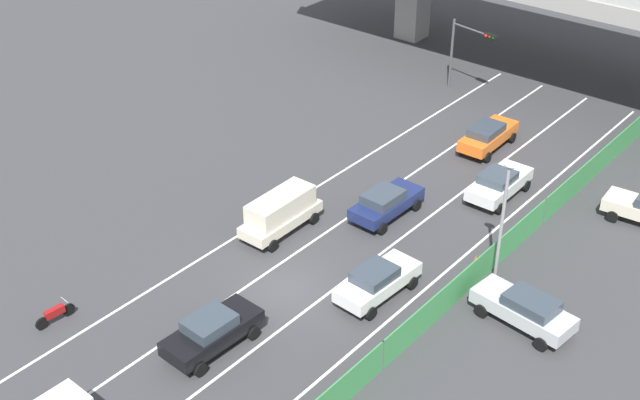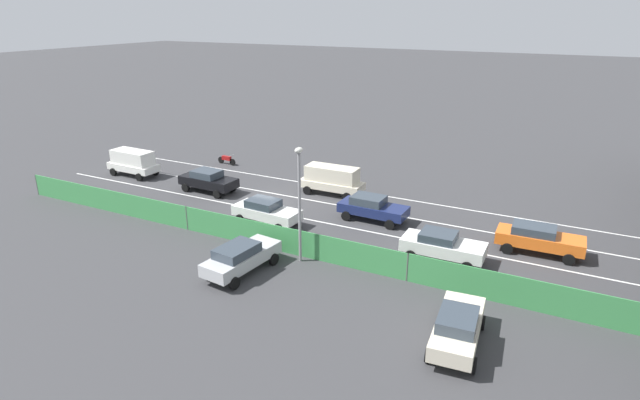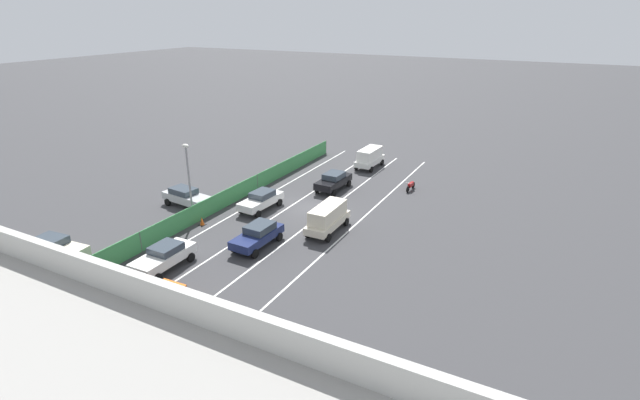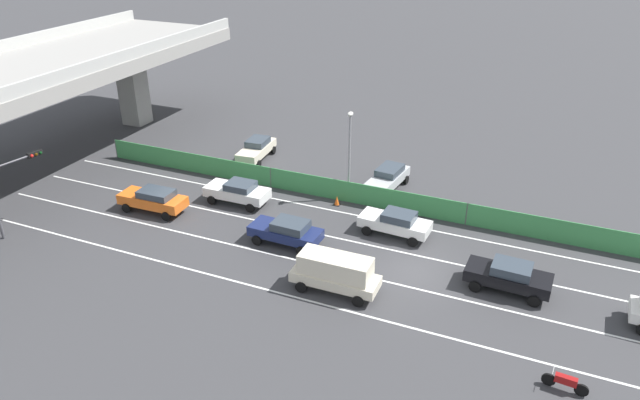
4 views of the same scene
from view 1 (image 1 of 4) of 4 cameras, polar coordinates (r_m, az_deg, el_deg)
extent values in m
plane|color=#38383A|center=(40.18, -2.13, -5.99)|extent=(300.00, 300.00, 0.00)
cube|color=silver|center=(46.30, -2.24, -0.37)|extent=(0.14, 47.05, 0.01)
cube|color=silver|center=(44.49, 0.96, -1.81)|extent=(0.14, 47.05, 0.01)
cube|color=silver|center=(42.86, 4.43, -3.36)|extent=(0.14, 47.05, 0.01)
cube|color=silver|center=(41.44, 8.17, -5.01)|extent=(0.14, 47.05, 0.01)
cube|color=#3D8E4C|center=(40.36, 10.21, -4.98)|extent=(0.06, 43.05, 1.56)
cylinder|color=#4C514C|center=(35.53, 4.21, -10.38)|extent=(0.10, 0.10, 1.56)
cylinder|color=#4C514C|center=(45.81, 14.79, -0.75)|extent=(0.10, 0.10, 1.56)
cube|color=orange|center=(52.65, 11.23, 4.23)|extent=(1.84, 4.74, 0.68)
cube|color=#333D47|center=(52.09, 11.10, 4.64)|extent=(1.57, 2.36, 0.46)
cylinder|color=black|center=(54.49, 11.18, 4.62)|extent=(0.24, 0.65, 0.64)
cylinder|color=black|center=(53.86, 12.77, 4.09)|extent=(0.24, 0.65, 0.64)
cylinder|color=black|center=(51.94, 9.52, 3.38)|extent=(0.24, 0.65, 0.64)
cylinder|color=black|center=(51.28, 11.17, 2.82)|extent=(0.24, 0.65, 0.64)
cube|color=black|center=(36.77, -7.22, -8.80)|extent=(1.97, 4.57, 0.67)
cube|color=#333D47|center=(36.34, -7.43, -8.18)|extent=(1.66, 2.10, 0.51)
cylinder|color=black|center=(38.37, -6.38, -7.69)|extent=(0.24, 0.65, 0.64)
cylinder|color=black|center=(37.33, -4.48, -8.88)|extent=(0.24, 0.65, 0.64)
cylinder|color=black|center=(36.93, -9.90, -9.87)|extent=(0.24, 0.65, 0.64)
cylinder|color=black|center=(35.85, -8.03, -11.19)|extent=(0.24, 0.65, 0.64)
cube|color=navy|center=(45.10, 4.50, -0.23)|extent=(1.89, 4.52, 0.61)
cube|color=#333D47|center=(44.56, 4.25, 0.21)|extent=(1.62, 2.13, 0.53)
cylinder|color=black|center=(46.85, 4.73, 0.41)|extent=(0.24, 0.65, 0.64)
cylinder|color=black|center=(45.99, 6.50, -0.35)|extent=(0.24, 0.65, 0.64)
cylinder|color=black|center=(44.77, 2.39, -1.12)|extent=(0.24, 0.65, 0.64)
cylinder|color=black|center=(43.87, 4.21, -1.94)|extent=(0.24, 0.65, 0.64)
cube|color=white|center=(39.38, 3.91, -5.49)|extent=(1.97, 4.57, 0.63)
cube|color=#333D47|center=(38.87, 3.70, -5.00)|extent=(1.62, 2.07, 0.50)
cylinder|color=black|center=(41.05, 4.31, -4.59)|extent=(0.26, 0.65, 0.64)
cylinder|color=black|center=(40.23, 6.22, -5.56)|extent=(0.26, 0.65, 0.64)
cylinder|color=black|center=(39.17, 1.48, -6.53)|extent=(0.26, 0.65, 0.64)
cylinder|color=black|center=(38.31, 3.43, -7.60)|extent=(0.26, 0.65, 0.64)
cube|color=silver|center=(47.69, 11.94, 1.06)|extent=(1.88, 4.52, 0.66)
cube|color=#333D47|center=(47.16, 11.84, 1.50)|extent=(1.63, 1.92, 0.46)
cylinder|color=black|center=(49.47, 11.80, 1.61)|extent=(0.23, 0.64, 0.64)
cylinder|color=black|center=(48.82, 13.68, 0.93)|extent=(0.23, 0.64, 0.64)
cylinder|color=black|center=(47.10, 10.02, 0.17)|extent=(0.23, 0.64, 0.64)
cylinder|color=black|center=(46.41, 11.96, -0.57)|extent=(0.23, 0.64, 0.64)
cube|color=beige|center=(43.79, -2.64, -1.26)|extent=(1.77, 4.80, 0.56)
cube|color=beige|center=(43.35, -2.66, -0.34)|extent=(1.55, 3.93, 1.10)
cylinder|color=black|center=(45.53, -2.09, -0.50)|extent=(0.23, 0.64, 0.64)
cylinder|color=black|center=(44.60, -0.42, -1.23)|extent=(0.23, 0.64, 0.64)
cylinder|color=black|center=(43.54, -4.88, -2.26)|extent=(0.23, 0.64, 0.64)
cylinder|color=black|center=(42.56, -3.19, -3.08)|extent=(0.23, 0.64, 0.64)
cylinder|color=black|center=(40.09, -16.50, -7.07)|extent=(0.15, 0.61, 0.60)
cylinder|color=black|center=(39.65, -18.15, -7.89)|extent=(0.15, 0.61, 0.60)
cube|color=maroon|center=(39.70, -17.39, -7.17)|extent=(0.35, 0.94, 0.36)
cylinder|color=#B2B2B2|center=(39.69, -16.77, -6.44)|extent=(0.60, 0.08, 0.03)
cube|color=#B2B5B7|center=(38.71, 13.46, -7.17)|extent=(4.76, 2.21, 0.66)
cube|color=#333D47|center=(38.22, 14.00, -6.71)|extent=(2.40, 1.75, 0.50)
cylinder|color=black|center=(39.05, 10.77, -7.32)|extent=(0.66, 0.29, 0.64)
cylinder|color=black|center=(40.22, 12.22, -6.21)|extent=(0.66, 0.29, 0.64)
cylinder|color=black|center=(37.85, 14.60, -9.35)|extent=(0.66, 0.29, 0.64)
cylinder|color=black|center=(39.05, 15.99, -8.13)|extent=(0.66, 0.29, 0.64)
cylinder|color=black|center=(47.31, 19.03, -1.06)|extent=(0.66, 0.27, 0.64)
cylinder|color=black|center=(48.76, 19.64, -0.16)|extent=(0.66, 0.27, 0.64)
cylinder|color=#47474C|center=(60.06, 8.82, 9.70)|extent=(0.18, 0.18, 4.93)
cylinder|color=#47474C|center=(58.21, 10.32, 11.13)|extent=(3.55, 0.77, 0.12)
cube|color=black|center=(57.37, 11.41, 10.71)|extent=(0.99, 0.45, 0.32)
sphere|color=red|center=(57.43, 11.07, 10.77)|extent=(0.20, 0.20, 0.20)
sphere|color=#3B2806|center=(57.25, 11.31, 10.68)|extent=(0.20, 0.20, 0.20)
sphere|color=black|center=(57.08, 11.54, 10.59)|extent=(0.20, 0.20, 0.20)
cylinder|color=gray|center=(39.81, 12.07, -1.77)|extent=(0.16, 0.16, 6.12)
ellipsoid|color=silver|center=(38.16, 12.61, 2.29)|extent=(0.60, 0.36, 0.28)
cone|color=orange|center=(42.06, 10.41, -4.05)|extent=(0.36, 0.36, 0.69)
cube|color=black|center=(42.25, 10.37, -4.41)|extent=(0.47, 0.47, 0.03)
camera|label=2|loc=(45.35, 48.39, 6.32)|focal=29.16mm
camera|label=3|loc=(70.25, 4.79, 24.50)|focal=26.73mm
camera|label=4|loc=(52.60, -33.21, 20.82)|focal=32.85mm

